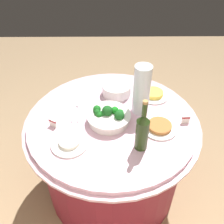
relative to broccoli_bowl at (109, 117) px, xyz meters
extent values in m
plane|color=#9E7F5B|center=(-0.02, -0.03, -0.78)|extent=(6.00, 6.00, 0.00)
cylinder|color=maroon|center=(-0.02, -0.03, -0.44)|extent=(1.01, 1.01, 0.69)
cylinder|color=#E0B2C6|center=(-0.02, -0.03, -0.08)|extent=(1.16, 1.16, 0.02)
cylinder|color=#E0B2C6|center=(-0.02, -0.03, -0.06)|extent=(1.10, 1.10, 0.03)
cylinder|color=white|center=(0.00, 0.00, -0.02)|extent=(0.26, 0.26, 0.05)
cylinder|color=white|center=(0.00, 0.00, 0.01)|extent=(0.28, 0.28, 0.01)
sphere|color=#19731E|center=(-0.07, -0.01, 0.03)|extent=(0.05, 0.05, 0.05)
sphere|color=#19671E|center=(0.08, -0.03, 0.03)|extent=(0.05, 0.05, 0.05)
sphere|color=#19571E|center=(0.01, -0.01, 0.04)|extent=(0.07, 0.07, 0.07)
sphere|color=#197C1E|center=(0.02, -0.04, 0.02)|extent=(0.04, 0.04, 0.04)
sphere|color=#19581E|center=(-0.06, 0.03, 0.04)|extent=(0.06, 0.06, 0.06)
sphere|color=#19651E|center=(0.06, 0.01, 0.02)|extent=(0.04, 0.04, 0.04)
sphere|color=#19601E|center=(0.07, 0.00, 0.03)|extent=(0.04, 0.04, 0.04)
sphere|color=#19631E|center=(0.04, 0.00, 0.02)|extent=(0.04, 0.04, 0.04)
sphere|color=#19841E|center=(-0.04, -0.02, 0.03)|extent=(0.05, 0.05, 0.05)
cylinder|color=white|center=(-0.06, -0.30, -0.04)|extent=(0.21, 0.21, 0.01)
cylinder|color=white|center=(-0.06, -0.30, -0.03)|extent=(0.21, 0.21, 0.01)
cylinder|color=white|center=(-0.06, -0.30, -0.02)|extent=(0.21, 0.21, 0.01)
cylinder|color=white|center=(-0.06, -0.30, -0.01)|extent=(0.21, 0.21, 0.01)
cylinder|color=white|center=(-0.06, -0.30, 0.00)|extent=(0.21, 0.21, 0.01)
cylinder|color=white|center=(-0.06, -0.30, 0.01)|extent=(0.21, 0.21, 0.01)
cylinder|color=white|center=(-0.06, -0.30, 0.02)|extent=(0.21, 0.21, 0.01)
cylinder|color=white|center=(-0.06, -0.30, 0.03)|extent=(0.21, 0.21, 0.01)
cylinder|color=#253916|center=(-0.18, 0.22, 0.06)|extent=(0.07, 0.07, 0.20)
cone|color=#253916|center=(-0.18, 0.22, 0.18)|extent=(0.07, 0.07, 0.04)
cylinder|color=#253916|center=(-0.18, 0.22, 0.24)|extent=(0.03, 0.03, 0.08)
cylinder|color=#B2844C|center=(-0.18, 0.22, 0.29)|extent=(0.03, 0.03, 0.02)
cylinder|color=silver|center=(-0.21, -0.11, 0.13)|extent=(0.11, 0.11, 0.34)
sphere|color=#E5B26B|center=(-0.19, -0.11, 0.00)|extent=(0.06, 0.06, 0.06)
sphere|color=#E5B26B|center=(-0.22, -0.09, 0.00)|extent=(0.06, 0.06, 0.06)
sphere|color=#E5B26B|center=(-0.22, -0.13, 0.00)|extent=(0.06, 0.06, 0.06)
sphere|color=#72C64C|center=(-0.19, -0.10, 0.05)|extent=(0.06, 0.06, 0.06)
sphere|color=#72C64C|center=(-0.23, -0.10, 0.05)|extent=(0.06, 0.06, 0.06)
sphere|color=#72C64C|center=(-0.21, -0.13, 0.05)|extent=(0.06, 0.06, 0.06)
sphere|color=red|center=(-0.20, -0.09, 0.11)|extent=(0.06, 0.06, 0.06)
sphere|color=red|center=(-0.23, -0.11, 0.11)|extent=(0.06, 0.06, 0.06)
sphere|color=red|center=(-0.20, -0.12, 0.11)|extent=(0.06, 0.06, 0.06)
sphere|color=#E5B26B|center=(-0.21, -0.09, 0.16)|extent=(0.06, 0.06, 0.06)
sphere|color=#E5B26B|center=(-0.22, -0.12, 0.16)|extent=(0.06, 0.06, 0.06)
sphere|color=#E5B26B|center=(-0.19, -0.11, 0.16)|extent=(0.06, 0.06, 0.06)
sphere|color=#72C64C|center=(-0.22, -0.09, 0.21)|extent=(0.06, 0.06, 0.06)
sphere|color=#72C64C|center=(-0.21, -0.13, 0.21)|extent=(0.06, 0.06, 0.06)
sphere|color=#72C64C|center=(-0.19, -0.10, 0.21)|extent=(0.06, 0.06, 0.06)
cylinder|color=silver|center=(0.20, -0.07, -0.04)|extent=(0.01, 0.16, 0.01)
cylinder|color=silver|center=(0.24, -0.07, -0.04)|extent=(0.01, 0.16, 0.01)
sphere|color=silver|center=(0.22, -0.15, -0.04)|extent=(0.01, 0.01, 0.01)
cylinder|color=white|center=(-0.32, -0.27, -0.04)|extent=(0.22, 0.22, 0.01)
cylinder|color=#F2D14C|center=(-0.32, -0.27, -0.02)|extent=(0.14, 0.14, 0.03)
cylinder|color=white|center=(0.23, 0.20, -0.04)|extent=(0.22, 0.22, 0.01)
cylinder|color=white|center=(0.23, 0.20, -0.02)|extent=(0.12, 0.12, 0.02)
cylinder|color=white|center=(-0.31, 0.07, -0.04)|extent=(0.22, 0.22, 0.01)
cylinder|color=#B77038|center=(-0.31, 0.07, -0.02)|extent=(0.15, 0.15, 0.02)
cube|color=white|center=(-0.49, 0.02, -0.01)|extent=(0.05, 0.01, 0.05)
cube|color=maroon|center=(-0.49, 0.02, 0.00)|extent=(0.05, 0.01, 0.01)
cube|color=white|center=(0.35, 0.04, -0.01)|extent=(0.05, 0.03, 0.05)
cube|color=maroon|center=(0.35, 0.04, 0.00)|extent=(0.05, 0.03, 0.01)
camera|label=1|loc=(-0.01, 1.18, 1.04)|focal=39.78mm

